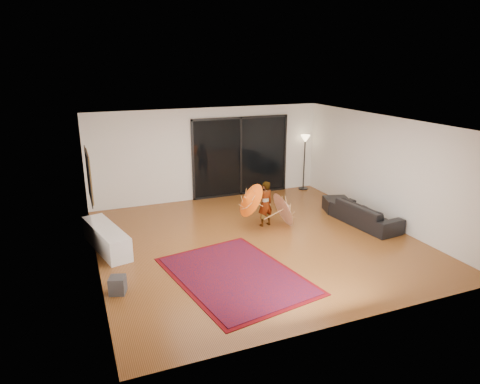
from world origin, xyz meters
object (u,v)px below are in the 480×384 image
ottoman (336,205)px  child (265,204)px  sofa (365,214)px  media_console (106,238)px

ottoman → child: (-2.29, -0.25, 0.39)m
sofa → ottoman: (-0.08, 1.15, -0.10)m
media_console → ottoman: bearing=-11.2°
sofa → child: size_ratio=1.66×
media_console → sofa: (6.20, -0.91, 0.02)m
media_console → child: bearing=-13.6°
ottoman → child: child is taller
media_console → child: child is taller
media_console → ottoman: size_ratio=2.93×
media_console → ottoman: media_console is taller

